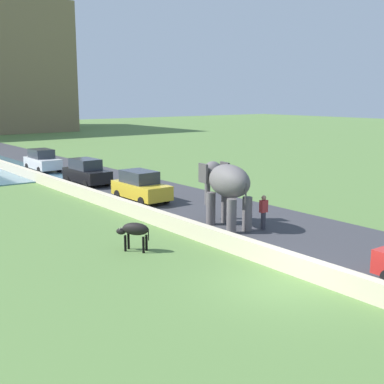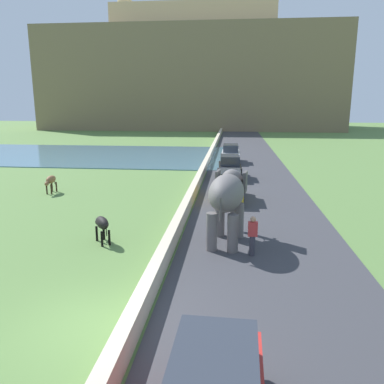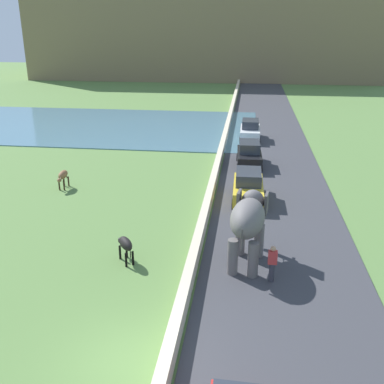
{
  "view_description": "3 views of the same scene",
  "coord_description": "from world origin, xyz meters",
  "px_view_note": "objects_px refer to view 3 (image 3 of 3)",
  "views": [
    {
      "loc": [
        -11.75,
        -10.62,
        6.06
      ],
      "look_at": [
        2.4,
        7.83,
        1.63
      ],
      "focal_mm": 47.63,
      "sensor_mm": 36.0,
      "label": 1
    },
    {
      "loc": [
        3.65,
        -8.94,
        5.83
      ],
      "look_at": [
        1.64,
        9.89,
        1.42
      ],
      "focal_mm": 36.14,
      "sensor_mm": 36.0,
      "label": 2
    },
    {
      "loc": [
        3.3,
        -10.64,
        9.74
      ],
      "look_at": [
        0.53,
        10.8,
        1.62
      ],
      "focal_mm": 41.73,
      "sensor_mm": 36.0,
      "label": 3
    }
  ],
  "objects_px": {
    "elephant": "(248,220)",
    "cow_black": "(125,244)",
    "car_white": "(250,130)",
    "person_beside_elephant": "(272,263)",
    "car_black": "(249,154)",
    "cow_brown": "(63,176)",
    "car_yellow": "(248,187)"
  },
  "relations": [
    {
      "from": "elephant",
      "to": "cow_black",
      "type": "bearing_deg",
      "value": -174.29
    },
    {
      "from": "cow_black",
      "to": "elephant",
      "type": "bearing_deg",
      "value": 5.71
    },
    {
      "from": "car_white",
      "to": "cow_black",
      "type": "distance_m",
      "value": 23.44
    },
    {
      "from": "person_beside_elephant",
      "to": "car_black",
      "type": "distance_m",
      "value": 15.81
    },
    {
      "from": "person_beside_elephant",
      "to": "cow_brown",
      "type": "distance_m",
      "value": 15.8
    },
    {
      "from": "elephant",
      "to": "car_white",
      "type": "height_order",
      "value": "elephant"
    },
    {
      "from": "car_white",
      "to": "car_yellow",
      "type": "distance_m",
      "value": 14.95
    },
    {
      "from": "car_black",
      "to": "cow_black",
      "type": "distance_m",
      "value": 15.75
    },
    {
      "from": "car_black",
      "to": "cow_brown",
      "type": "height_order",
      "value": "car_black"
    },
    {
      "from": "elephant",
      "to": "car_black",
      "type": "xyz_separation_m",
      "value": [
        -0.03,
        14.35,
        -1.14
      ]
    },
    {
      "from": "person_beside_elephant",
      "to": "cow_brown",
      "type": "relative_size",
      "value": 1.17
    },
    {
      "from": "car_white",
      "to": "cow_brown",
      "type": "distance_m",
      "value": 18.4
    },
    {
      "from": "car_black",
      "to": "person_beside_elephant",
      "type": "bearing_deg",
      "value": -86.2
    },
    {
      "from": "elephant",
      "to": "person_beside_elephant",
      "type": "height_order",
      "value": "elephant"
    },
    {
      "from": "car_black",
      "to": "elephant",
      "type": "bearing_deg",
      "value": -89.86
    },
    {
      "from": "car_white",
      "to": "cow_brown",
      "type": "height_order",
      "value": "car_white"
    },
    {
      "from": "car_white",
      "to": "cow_brown",
      "type": "xyz_separation_m",
      "value": [
        -11.6,
        -14.28,
        -0.06
      ]
    },
    {
      "from": "person_beside_elephant",
      "to": "car_white",
      "type": "height_order",
      "value": "car_white"
    },
    {
      "from": "car_white",
      "to": "cow_black",
      "type": "xyz_separation_m",
      "value": [
        -5.2,
        -22.86,
        -0.06
      ]
    },
    {
      "from": "car_black",
      "to": "cow_brown",
      "type": "xyz_separation_m",
      "value": [
        -11.59,
        -6.3,
        -0.06
      ]
    },
    {
      "from": "person_beside_elephant",
      "to": "car_yellow",
      "type": "relative_size",
      "value": 0.41
    },
    {
      "from": "car_white",
      "to": "car_black",
      "type": "height_order",
      "value": "same"
    },
    {
      "from": "car_black",
      "to": "cow_black",
      "type": "relative_size",
      "value": 3.07
    },
    {
      "from": "car_black",
      "to": "cow_brown",
      "type": "bearing_deg",
      "value": -151.5
    },
    {
      "from": "person_beside_elephant",
      "to": "cow_brown",
      "type": "xyz_separation_m",
      "value": [
        -12.64,
        9.47,
        -0.04
      ]
    },
    {
      "from": "car_white",
      "to": "cow_black",
      "type": "relative_size",
      "value": 3.03
    },
    {
      "from": "person_beside_elephant",
      "to": "car_yellow",
      "type": "bearing_deg",
      "value": 96.77
    },
    {
      "from": "car_yellow",
      "to": "car_white",
      "type": "bearing_deg",
      "value": 90.0
    },
    {
      "from": "elephant",
      "to": "car_white",
      "type": "xyz_separation_m",
      "value": [
        -0.03,
        22.33,
        -1.14
      ]
    },
    {
      "from": "person_beside_elephant",
      "to": "car_black",
      "type": "bearing_deg",
      "value": 93.8
    },
    {
      "from": "cow_brown",
      "to": "person_beside_elephant",
      "type": "bearing_deg",
      "value": -36.85
    },
    {
      "from": "elephant",
      "to": "car_black",
      "type": "relative_size",
      "value": 0.88
    }
  ]
}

